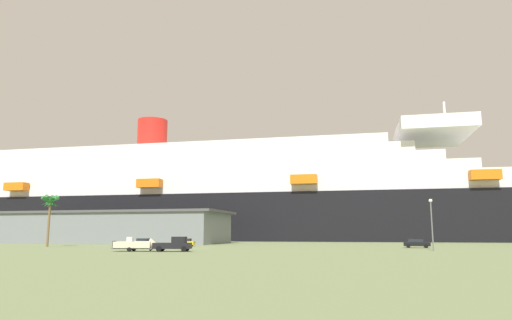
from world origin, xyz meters
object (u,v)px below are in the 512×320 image
parked_car_black_coupe (416,243)px  parked_car_yellow_taxi (183,242)px  small_boat_on_trailer (138,245)px  palm_tree (50,204)px  pickup_truck (174,244)px  street_lamp (431,217)px  cruise_ship (243,200)px  parked_car_silver_sedan (143,242)px

parked_car_black_coupe → parked_car_yellow_taxi: size_ratio=1.01×
small_boat_on_trailer → parked_car_black_coupe: (43.68, 23.83, -0.13)m
palm_tree → parked_car_yellow_taxi: palm_tree is taller
small_boat_on_trailer → palm_tree: (-27.55, 17.60, 7.48)m
pickup_truck → palm_tree: palm_tree is taller
parked_car_black_coupe → street_lamp: bearing=-88.5°
street_lamp → parked_car_black_coupe: bearing=91.5°
pickup_truck → small_boat_on_trailer: size_ratio=0.75×
pickup_truck → parked_car_yellow_taxi: (-6.91, 23.68, -0.21)m
parked_car_yellow_taxi → pickup_truck: bearing=-73.7°
pickup_truck → parked_car_yellow_taxi: size_ratio=1.21×
cruise_ship → small_boat_on_trailer: cruise_ship is taller
parked_car_silver_sedan → parked_car_black_coupe: bearing=-1.2°
pickup_truck → palm_tree: size_ratio=0.56×
cruise_ship → pickup_truck: size_ratio=44.38×
street_lamp → parked_car_yellow_taxi: 47.90m
palm_tree → small_boat_on_trailer: bearing=-32.6°
parked_car_black_coupe → parked_car_yellow_taxi: bearing=179.3°
small_boat_on_trailer → parked_car_yellow_taxi: (-1.52, 24.40, -0.13)m
street_lamp → parked_car_silver_sedan: bearing=164.9°
palm_tree → parked_car_yellow_taxi: 27.96m
small_boat_on_trailer → street_lamp: bearing=13.1°
cruise_ship → palm_tree: bearing=-109.0°
palm_tree → parked_car_silver_sedan: size_ratio=2.15×
parked_car_silver_sedan → parked_car_yellow_taxi: bearing=-3.8°
parked_car_yellow_taxi → cruise_ship: bearing=91.3°
pickup_truck → street_lamp: 40.01m
cruise_ship → palm_tree: cruise_ship is taller
cruise_ship → small_boat_on_trailer: 89.82m
cruise_ship → parked_car_silver_sedan: 65.59m
pickup_truck → small_boat_on_trailer: bearing=-172.5°
small_boat_on_trailer → parked_car_silver_sedan: bearing=112.9°
small_boat_on_trailer → street_lamp: street_lamp is taller
palm_tree → pickup_truck: bearing=-27.1°
parked_car_black_coupe → small_boat_on_trailer: bearing=-151.4°
palm_tree → parked_car_yellow_taxi: bearing=14.6°
small_boat_on_trailer → parked_car_black_coupe: 49.76m
cruise_ship → pickup_truck: cruise_ship is taller
cruise_ship → parked_car_yellow_taxi: 65.76m
pickup_truck → palm_tree: (-32.94, 16.89, 7.40)m
palm_tree → parked_car_silver_sedan: (16.97, 7.40, -7.61)m
palm_tree → parked_car_silver_sedan: palm_tree is taller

